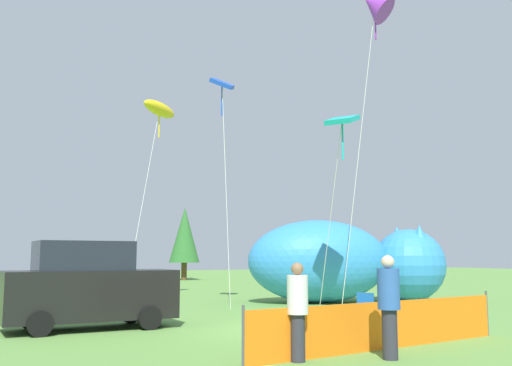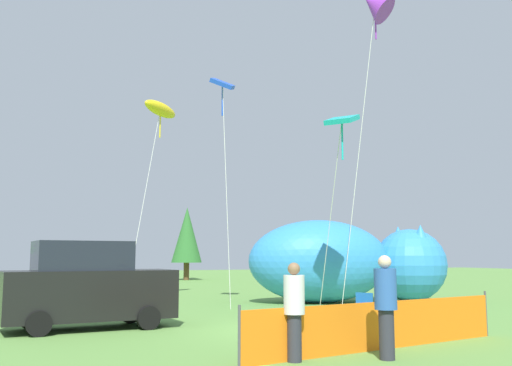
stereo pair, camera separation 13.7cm
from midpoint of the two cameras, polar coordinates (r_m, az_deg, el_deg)
The scene contains 12 objects.
ground_plane at distance 15.23m, azimuth 2.93°, elevation -14.45°, with size 120.00×120.00×0.00m, color #609342.
parked_car at distance 15.81m, azimuth -16.23°, elevation -9.90°, with size 4.50×2.26×2.28m.
folding_chair at distance 15.72m, azimuth 10.81°, elevation -12.15°, with size 0.72×0.72×0.92m.
inflatable_cat at distance 23.96m, azimuth 8.95°, elevation -8.04°, with size 8.58×4.66×3.36m.
safety_fence at distance 12.37m, azimuth 12.91°, elevation -13.70°, with size 6.90×1.46×1.06m.
spectator_in_white_shirt at distance 10.66m, azimuth 4.21°, elevation -12.28°, with size 0.39×0.39×1.78m.
spectator_in_red_shirt at distance 11.12m, azimuth 13.20°, elevation -11.53°, with size 0.42×0.42×1.91m.
kite_purple_delta at distance 22.09m, azimuth 11.99°, elevation 16.95°, with size 2.21×1.77×11.66m.
kite_blue_box at distance 22.83m, azimuth -3.19°, elevation 9.47°, with size 1.22×1.71×9.03m.
kite_teal_diamond at distance 18.64m, azimuth 8.76°, elevation 5.91°, with size 1.26×2.98×6.47m.
kite_yellow_hero at distance 26.17m, azimuth -9.40°, elevation 7.23°, with size 2.77×3.09×8.83m.
horizon_tree_east at distance 45.75m, azimuth -6.84°, elevation -5.20°, with size 2.40×2.40×5.73m.
Camera 2 is at (-6.35, -13.71, 1.91)m, focal length 40.00 mm.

